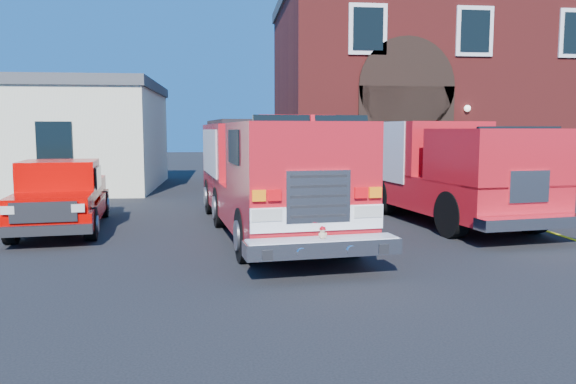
{
  "coord_description": "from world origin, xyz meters",
  "views": [
    {
      "loc": [
        -1.1,
        -11.21,
        2.43
      ],
      "look_at": [
        0.0,
        -1.2,
        1.3
      ],
      "focal_mm": 35.0,
      "sensor_mm": 36.0,
      "label": 1
    }
  ],
  "objects": [
    {
      "name": "pickup_truck",
      "position": [
        -5.08,
        2.85,
        0.8
      ],
      "size": [
        2.51,
        5.36,
        1.69
      ],
      "color": "black",
      "rests_on": "ground"
    },
    {
      "name": "side_building",
      "position": [
        -9.0,
        13.0,
        2.2
      ],
      "size": [
        10.2,
        8.2,
        4.35
      ],
      "color": "#EAE5C3",
      "rests_on": "ground"
    },
    {
      "name": "parking_stripe_near",
      "position": [
        6.5,
        1.0,
        0.0
      ],
      "size": [
        0.12,
        3.0,
        0.01
      ],
      "primitive_type": "cube",
      "color": "yellow",
      "rests_on": "ground"
    },
    {
      "name": "secondary_truck",
      "position": [
        4.55,
        3.63,
        1.44
      ],
      "size": [
        3.7,
        8.4,
        2.63
      ],
      "color": "black",
      "rests_on": "ground"
    },
    {
      "name": "parking_stripe_mid",
      "position": [
        6.5,
        4.0,
        0.0
      ],
      "size": [
        0.12,
        3.0,
        0.01
      ],
      "primitive_type": "cube",
      "color": "yellow",
      "rests_on": "ground"
    },
    {
      "name": "ground",
      "position": [
        0.0,
        0.0,
        0.0
      ],
      "size": [
        100.0,
        100.0,
        0.0
      ],
      "primitive_type": "plane",
      "color": "black",
      "rests_on": "ground"
    },
    {
      "name": "fire_engine",
      "position": [
        -0.13,
        1.95,
        1.4
      ],
      "size": [
        3.52,
        8.99,
        2.7
      ],
      "color": "black",
      "rests_on": "ground"
    },
    {
      "name": "fire_station",
      "position": [
        8.99,
        13.98,
        4.25
      ],
      "size": [
        15.2,
        10.2,
        8.45
      ],
      "color": "maroon",
      "rests_on": "ground"
    },
    {
      "name": "parking_stripe_far",
      "position": [
        6.5,
        7.0,
        0.0
      ],
      "size": [
        0.12,
        3.0,
        0.01
      ],
      "primitive_type": "cube",
      "color": "yellow",
      "rests_on": "ground"
    }
  ]
}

